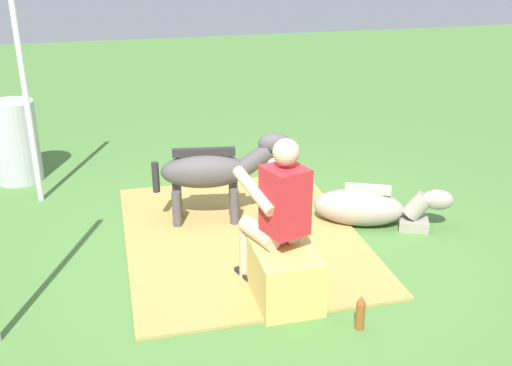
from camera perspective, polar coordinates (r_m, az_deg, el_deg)
ground_plane at (r=5.62m, az=1.16°, el=-5.94°), size 24.00×24.00×0.00m
hay_patch at (r=5.77m, az=-1.34°, el=-4.99°), size 2.74×2.16×0.02m
hay_bale at (r=4.75m, az=2.79°, el=-8.71°), size 0.61×0.47×0.44m
person_seated at (r=4.63m, az=1.93°, el=-2.49°), size 0.72×0.55×1.32m
pony_standing at (r=5.86m, az=-4.01°, el=1.17°), size 0.44×1.34×0.91m
pony_lying at (r=6.03m, az=10.57°, el=-2.25°), size 0.80×1.33×0.42m
soda_bottle at (r=4.55m, az=9.81°, el=-11.96°), size 0.07×0.07×0.27m
water_barrel at (r=7.44m, az=-21.78°, el=3.64°), size 0.53×0.53×0.94m
tent_pole_right at (r=6.57m, az=-20.92°, el=8.04°), size 0.06×0.06×2.39m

